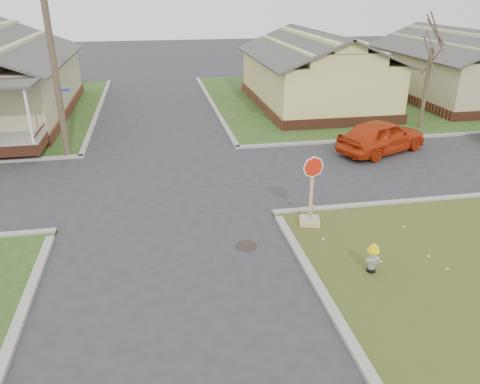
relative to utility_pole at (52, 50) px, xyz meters
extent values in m
plane|color=#2C2B2E|center=(4.20, -8.90, -4.66)|extent=(120.00, 120.00, 0.00)
cube|color=#234518|center=(26.20, 9.10, -4.64)|extent=(37.00, 19.00, 0.05)
cylinder|color=black|center=(6.40, -9.40, -4.66)|extent=(0.64, 0.64, 0.01)
cube|color=brown|center=(14.20, 7.60, -4.36)|extent=(7.20, 11.20, 0.60)
cube|color=#E1D684|center=(14.20, 7.60, -2.76)|extent=(7.00, 11.00, 2.60)
cube|color=brown|center=(24.20, 7.60, -4.36)|extent=(7.20, 11.20, 0.60)
cube|color=beige|center=(24.20, 7.60, -2.76)|extent=(7.00, 11.00, 2.60)
cylinder|color=#463928|center=(0.00, 0.00, -0.16)|extent=(0.28, 0.28, 9.00)
cylinder|color=#463928|center=(18.20, 1.30, -2.51)|extent=(0.22, 0.22, 4.20)
cylinder|color=black|center=(9.42, -11.43, -4.56)|extent=(0.24, 0.24, 0.11)
cylinder|color=silver|center=(9.42, -11.43, -4.26)|extent=(0.20, 0.20, 0.49)
sphere|color=silver|center=(9.42, -11.43, -4.01)|extent=(0.20, 0.20, 0.20)
cylinder|color=yellow|center=(9.42, -11.43, -3.97)|extent=(0.32, 0.32, 0.06)
cylinder|color=yellow|center=(9.42, -11.43, -3.90)|extent=(0.24, 0.24, 0.11)
sphere|color=yellow|center=(9.42, -11.43, -3.83)|extent=(0.16, 0.16, 0.16)
cube|color=tan|center=(8.68, -8.44, -4.53)|extent=(0.64, 0.64, 0.15)
cube|color=#A09B92|center=(8.68, -8.44, -4.44)|extent=(0.51, 0.51, 0.04)
cube|color=tan|center=(8.68, -8.44, -3.43)|extent=(0.09, 0.05, 2.16)
cylinder|color=red|center=(8.68, -8.48, -2.66)|extent=(0.58, 0.25, 0.62)
cylinder|color=white|center=(8.68, -8.46, -2.66)|extent=(0.65, 0.28, 0.70)
imported|color=red|center=(14.25, -2.07, -3.88)|extent=(4.93, 3.53, 1.56)
camera|label=1|loc=(4.00, -21.26, 2.40)|focal=35.00mm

